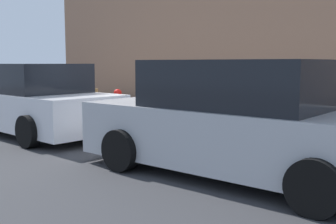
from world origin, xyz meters
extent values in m
plane|color=#333335|center=(0.00, 0.00, 0.00)|extent=(40.00, 40.00, 0.00)
cube|color=gray|center=(0.00, -2.50, 0.07)|extent=(18.00, 5.00, 0.14)
cube|color=black|center=(-3.65, -0.61, 0.52)|extent=(0.40, 0.24, 0.76)
cube|color=black|center=(-3.65, -0.61, 0.52)|extent=(0.39, 0.06, 0.78)
cylinder|color=gray|center=(-3.81, -0.62, 1.06)|extent=(0.02, 0.02, 0.32)
cylinder|color=gray|center=(-3.49, -0.59, 1.06)|extent=(0.02, 0.02, 0.32)
cylinder|color=black|center=(-3.65, -0.61, 1.22)|extent=(0.32, 0.05, 0.02)
cylinder|color=black|center=(-3.81, -0.62, 0.16)|extent=(0.05, 0.02, 0.04)
cylinder|color=black|center=(-3.48, -0.59, 0.16)|extent=(0.05, 0.02, 0.04)
cube|color=#59601E|center=(-3.17, -0.65, 0.41)|extent=(0.45, 0.22, 0.55)
cube|color=black|center=(-3.17, -0.65, 0.41)|extent=(0.45, 0.05, 0.56)
cylinder|color=gray|center=(-3.36, -0.65, 0.71)|extent=(0.02, 0.02, 0.04)
cylinder|color=gray|center=(-2.97, -0.64, 0.71)|extent=(0.02, 0.02, 0.04)
cylinder|color=black|center=(-3.17, -0.65, 0.73)|extent=(0.38, 0.04, 0.02)
cylinder|color=black|center=(-3.36, -0.65, 0.16)|extent=(0.04, 0.02, 0.04)
cylinder|color=black|center=(-2.97, -0.64, 0.16)|extent=(0.04, 0.02, 0.04)
cube|color=red|center=(-2.62, -0.58, 0.45)|extent=(0.50, 0.21, 0.61)
cube|color=black|center=(-2.62, -0.58, 0.45)|extent=(0.51, 0.05, 0.62)
cylinder|color=gray|center=(-2.84, -0.58, 0.86)|extent=(0.02, 0.02, 0.23)
cylinder|color=gray|center=(-2.41, -0.59, 0.86)|extent=(0.02, 0.02, 0.23)
cylinder|color=black|center=(-2.62, -0.58, 0.98)|extent=(0.44, 0.03, 0.02)
cylinder|color=black|center=(-2.85, -0.58, 0.16)|extent=(0.04, 0.02, 0.04)
cylinder|color=black|center=(-2.40, -0.59, 0.16)|extent=(0.04, 0.02, 0.04)
cube|color=#0F606B|center=(-2.09, -0.57, 0.50)|extent=(0.44, 0.28, 0.72)
cube|color=black|center=(-2.09, -0.57, 0.50)|extent=(0.44, 0.06, 0.74)
cylinder|color=gray|center=(-2.27, -0.58, 1.02)|extent=(0.02, 0.02, 0.31)
cylinder|color=gray|center=(-1.90, -0.57, 1.02)|extent=(0.02, 0.02, 0.31)
cylinder|color=black|center=(-2.09, -0.57, 1.18)|extent=(0.38, 0.04, 0.02)
cylinder|color=black|center=(-2.28, -0.58, 0.16)|extent=(0.04, 0.02, 0.04)
cylinder|color=black|center=(-1.90, -0.57, 0.16)|extent=(0.04, 0.02, 0.04)
cube|color=maroon|center=(-1.60, -0.68, 0.46)|extent=(0.42, 0.28, 0.64)
cube|color=black|center=(-1.60, -0.68, 0.46)|extent=(0.41, 0.07, 0.66)
cylinder|color=gray|center=(-1.77, -0.67, 0.88)|extent=(0.02, 0.02, 0.19)
cylinder|color=gray|center=(-1.42, -0.69, 0.88)|extent=(0.02, 0.02, 0.19)
cylinder|color=black|center=(-1.60, -0.68, 0.97)|extent=(0.35, 0.04, 0.02)
cylinder|color=black|center=(-1.77, -0.67, 0.16)|extent=(0.05, 0.02, 0.04)
cylinder|color=black|center=(-1.42, -0.69, 0.16)|extent=(0.05, 0.02, 0.04)
cube|color=#9EA0A8|center=(-1.12, -0.68, 0.41)|extent=(0.42, 0.21, 0.53)
cube|color=black|center=(-1.12, -0.68, 0.41)|extent=(0.42, 0.06, 0.54)
cylinder|color=gray|center=(-1.29, -0.69, 0.69)|extent=(0.02, 0.02, 0.04)
cylinder|color=gray|center=(-0.94, -0.67, 0.69)|extent=(0.02, 0.02, 0.04)
cylinder|color=black|center=(-1.12, -0.68, 0.71)|extent=(0.35, 0.04, 0.02)
cylinder|color=black|center=(-1.30, -0.69, 0.16)|extent=(0.05, 0.02, 0.04)
cylinder|color=black|center=(-0.94, -0.67, 0.16)|extent=(0.05, 0.02, 0.04)
cube|color=navy|center=(-0.61, -0.68, 0.49)|extent=(0.45, 0.19, 0.70)
cube|color=black|center=(-0.61, -0.68, 0.49)|extent=(0.46, 0.04, 0.72)
cylinder|color=gray|center=(-0.81, -0.68, 0.96)|extent=(0.02, 0.02, 0.23)
cylinder|color=gray|center=(-0.42, -0.68, 0.96)|extent=(0.02, 0.02, 0.23)
cylinder|color=black|center=(-0.61, -0.68, 1.07)|extent=(0.39, 0.02, 0.02)
cylinder|color=black|center=(-0.82, -0.68, 0.16)|extent=(0.04, 0.02, 0.04)
cylinder|color=black|center=(-0.41, -0.68, 0.16)|extent=(0.04, 0.02, 0.04)
cube|color=black|center=(-0.10, -0.61, 0.43)|extent=(0.43, 0.26, 0.57)
cube|color=black|center=(-0.10, -0.61, 0.43)|extent=(0.44, 0.05, 0.58)
cylinder|color=gray|center=(-0.29, -0.61, 0.85)|extent=(0.02, 0.02, 0.28)
cylinder|color=gray|center=(0.09, -0.61, 0.85)|extent=(0.02, 0.02, 0.28)
cylinder|color=black|center=(-0.10, -0.61, 0.99)|extent=(0.37, 0.03, 0.02)
cylinder|color=black|center=(-0.29, -0.61, 0.16)|extent=(0.04, 0.02, 0.04)
cylinder|color=black|center=(0.09, -0.61, 0.16)|extent=(0.04, 0.02, 0.04)
cube|color=#59601E|center=(0.37, -0.57, 0.40)|extent=(0.39, 0.24, 0.53)
cube|color=black|center=(0.37, -0.57, 0.40)|extent=(0.38, 0.07, 0.54)
cylinder|color=gray|center=(0.22, -0.58, 0.69)|extent=(0.02, 0.02, 0.04)
cylinder|color=gray|center=(0.53, -0.55, 0.69)|extent=(0.02, 0.02, 0.04)
cylinder|color=black|center=(0.37, -0.57, 0.71)|extent=(0.31, 0.05, 0.02)
cylinder|color=black|center=(0.21, -0.58, 0.16)|extent=(0.05, 0.02, 0.04)
cylinder|color=black|center=(0.54, -0.55, 0.16)|extent=(0.05, 0.02, 0.04)
cylinder|color=red|center=(1.31, -0.64, 0.47)|extent=(0.20, 0.20, 0.66)
sphere|color=red|center=(1.31, -0.64, 0.85)|extent=(0.21, 0.21, 0.21)
cylinder|color=red|center=(1.46, -0.64, 0.50)|extent=(0.09, 0.10, 0.09)
cylinder|color=red|center=(1.16, -0.64, 0.50)|extent=(0.09, 0.10, 0.09)
cylinder|color=brown|center=(2.02, -0.49, 0.54)|extent=(0.12, 0.12, 0.81)
cube|color=#B2B5BA|center=(-3.62, 1.48, 0.59)|extent=(4.81, 2.00, 0.83)
cube|color=black|center=(-3.62, 1.48, 1.34)|extent=(2.52, 1.79, 0.68)
cylinder|color=black|center=(-2.17, 2.47, 0.32)|extent=(0.65, 0.24, 0.64)
cylinder|color=black|center=(-2.12, 0.57, 0.32)|extent=(0.65, 0.24, 0.64)
cylinder|color=black|center=(-5.12, 2.39, 0.32)|extent=(0.65, 0.24, 0.64)
cube|color=silver|center=(1.85, 1.48, 0.57)|extent=(4.64, 1.99, 0.79)
cube|color=black|center=(1.85, 1.48, 1.29)|extent=(2.43, 1.78, 0.65)
cylinder|color=black|center=(3.24, 0.50, 0.32)|extent=(0.65, 0.24, 0.64)
cylinder|color=black|center=(0.45, 2.46, 0.32)|extent=(0.65, 0.24, 0.64)
cylinder|color=black|center=(0.40, 0.58, 0.32)|extent=(0.65, 0.24, 0.64)
camera|label=1|loc=(-6.74, 6.64, 1.63)|focal=44.28mm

